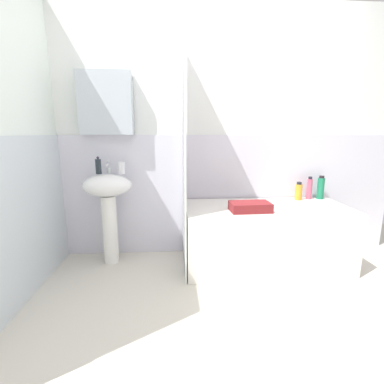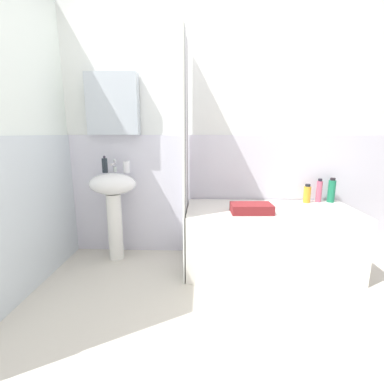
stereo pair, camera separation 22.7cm
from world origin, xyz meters
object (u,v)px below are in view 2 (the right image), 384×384
object	(u,v)px
shampoo_bottle	(319,191)
towel_folded	(251,208)
toothbrush_cup	(127,167)
sink	(113,197)
body_wash_bottle	(307,194)
bathtub	(269,238)
lotion_bottle	(331,191)
soap_dispenser	(105,165)

from	to	relation	value
shampoo_bottle	towel_folded	world-z (taller)	shampoo_bottle
toothbrush_cup	towel_folded	bearing A→B (deg)	-16.75
sink	towel_folded	bearing A→B (deg)	-12.73
body_wash_bottle	bathtub	bearing A→B (deg)	-150.29
sink	toothbrush_cup	xyz separation A→B (m)	(0.13, 0.06, 0.28)
toothbrush_cup	towel_folded	xyz separation A→B (m)	(1.13, -0.34, -0.30)
lotion_bottle	body_wash_bottle	world-z (taller)	lotion_bottle
soap_dispenser	shampoo_bottle	world-z (taller)	soap_dispenser
shampoo_bottle	towel_folded	bearing A→B (deg)	-150.31
lotion_bottle	towel_folded	world-z (taller)	lotion_bottle
toothbrush_cup	towel_folded	world-z (taller)	toothbrush_cup
sink	towel_folded	xyz separation A→B (m)	(1.25, -0.28, -0.02)
bathtub	body_wash_bottle	xyz separation A→B (m)	(0.39, 0.22, 0.37)
soap_dispenser	bathtub	size ratio (longest dim) A/B	0.11
body_wash_bottle	towel_folded	distance (m)	0.70
soap_dispenser	lotion_bottle	bearing A→B (deg)	2.17
lotion_bottle	towel_folded	distance (m)	0.92
soap_dispenser	towel_folded	world-z (taller)	soap_dispenser
toothbrush_cup	lotion_bottle	distance (m)	1.97
shampoo_bottle	towel_folded	size ratio (longest dim) A/B	0.67
lotion_bottle	body_wash_bottle	size ratio (longest dim) A/B	1.31
body_wash_bottle	towel_folded	size ratio (longest dim) A/B	0.53
body_wash_bottle	towel_folded	xyz separation A→B (m)	(-0.59, -0.37, -0.05)
shampoo_bottle	soap_dispenser	bearing A→B (deg)	-177.66
bathtub	lotion_bottle	world-z (taller)	lotion_bottle
lotion_bottle	body_wash_bottle	xyz separation A→B (m)	(-0.24, -0.03, -0.03)
lotion_bottle	body_wash_bottle	distance (m)	0.24
towel_folded	sink	bearing A→B (deg)	167.27
towel_folded	lotion_bottle	bearing A→B (deg)	26.03
bathtub	body_wash_bottle	world-z (taller)	body_wash_bottle
towel_folded	soap_dispenser	bearing A→B (deg)	166.37
sink	towel_folded	size ratio (longest dim) A/B	2.52
bathtub	shampoo_bottle	world-z (taller)	shampoo_bottle
sink	bathtub	size ratio (longest dim) A/B	0.58
sink	shampoo_bottle	bearing A→B (deg)	3.57
toothbrush_cup	soap_dispenser	bearing A→B (deg)	-175.15
bathtub	lotion_bottle	size ratio (longest dim) A/B	6.23
sink	lotion_bottle	world-z (taller)	sink
soap_dispenser	towel_folded	size ratio (longest dim) A/B	0.47
toothbrush_cup	shampoo_bottle	size ratio (longest dim) A/B	0.47
lotion_bottle	towel_folded	xyz separation A→B (m)	(-0.83, -0.40, -0.07)
bathtub	lotion_bottle	xyz separation A→B (m)	(0.63, 0.25, 0.40)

